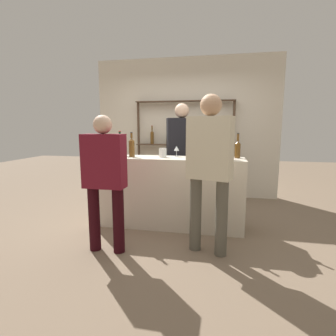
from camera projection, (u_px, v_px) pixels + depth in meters
The scene contains 15 objects.
ground_plane at pixel (168, 225), 3.84m from camera, with size 16.00×16.00×0.00m, color #7A6651.
bar_counter at pixel (168, 192), 3.77m from camera, with size 2.12×0.51×1.00m, color beige.
back_wall at pixel (186, 128), 5.42m from camera, with size 3.72×0.12×2.80m, color beige.
back_shelf at pixel (184, 135), 5.27m from camera, with size 1.97×0.18×1.94m.
counter_bottle_0 at pixel (132, 147), 3.75m from camera, with size 0.08×0.08×0.35m.
counter_bottle_1 at pixel (196, 150), 3.46m from camera, with size 0.07×0.07×0.32m.
counter_bottle_2 at pixel (120, 146), 3.96m from camera, with size 0.08×0.08×0.37m.
counter_bottle_3 at pixel (117, 149), 3.68m from camera, with size 0.08×0.08×0.32m.
counter_bottle_4 at pixel (238, 149), 3.60m from camera, with size 0.08×0.08×0.34m.
wine_glass at pixel (177, 149), 3.80m from camera, with size 0.08×0.08×0.15m.
ice_bucket at pixel (221, 150), 3.47m from camera, with size 0.22×0.22×0.24m.
cork_jar at pixel (163, 153), 3.72m from camera, with size 0.11×0.11×0.13m.
customer_right at pixel (210, 163), 2.87m from camera, with size 0.52×0.34×1.77m.
customer_left at pixel (105, 175), 2.92m from camera, with size 0.47×0.21×1.56m.
server_behind_counter at pixel (182, 149), 4.36m from camera, with size 0.53×0.36×1.81m.
Camera 1 is at (0.72, -3.59, 1.43)m, focal length 28.00 mm.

